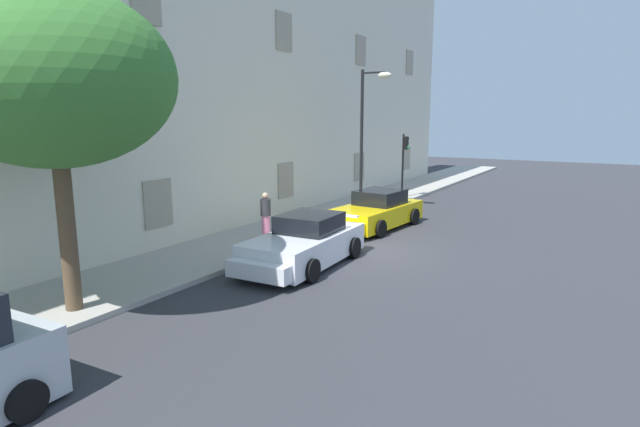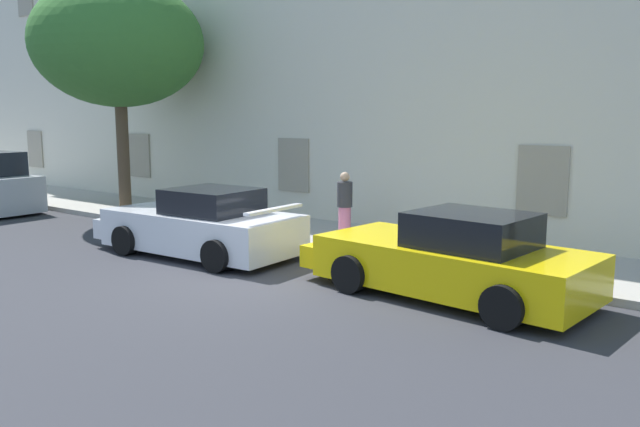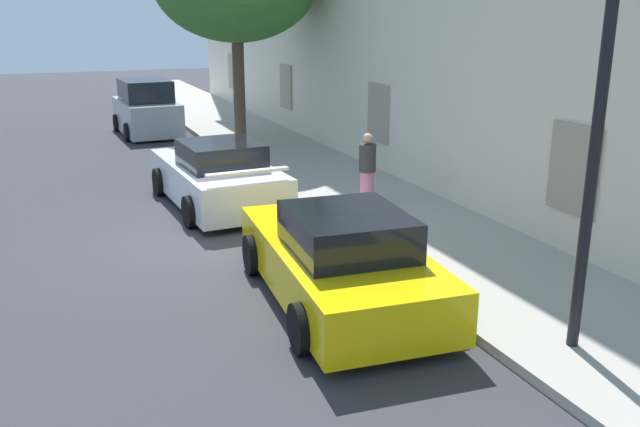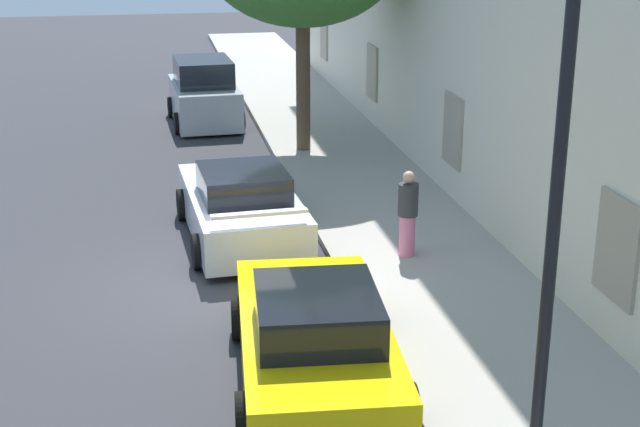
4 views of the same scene
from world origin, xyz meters
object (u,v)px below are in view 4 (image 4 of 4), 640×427
object	(u,v)px
sportscar_yellow_flank	(313,335)
hatchback_parked	(204,95)
pedestrian_admiring	(408,213)
sportscar_red_lead	(240,205)
street_lamp	(526,99)

from	to	relation	value
sportscar_yellow_flank	hatchback_parked	world-z (taller)	hatchback_parked
pedestrian_admiring	sportscar_red_lead	bearing A→B (deg)	-125.27
sportscar_yellow_flank	hatchback_parked	bearing A→B (deg)	-178.56
pedestrian_admiring	hatchback_parked	bearing A→B (deg)	-166.51
sportscar_red_lead	hatchback_parked	bearing A→B (deg)	-179.97
sportscar_yellow_flank	hatchback_parked	distance (m)	15.32
sportscar_yellow_flank	street_lamp	world-z (taller)	street_lamp
sportscar_red_lead	hatchback_parked	xyz separation A→B (m)	(-9.60, -0.00, 0.23)
street_lamp	hatchback_parked	bearing A→B (deg)	-173.88
street_lamp	pedestrian_admiring	distance (m)	7.45
sportscar_yellow_flank	street_lamp	xyz separation A→B (m)	(2.82, 1.56, 3.73)
sportscar_red_lead	hatchback_parked	distance (m)	9.60
sportscar_yellow_flank	pedestrian_admiring	size ratio (longest dim) A/B	3.23
sportscar_red_lead	sportscar_yellow_flank	bearing A→B (deg)	3.80
sportscar_yellow_flank	pedestrian_admiring	world-z (taller)	pedestrian_admiring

